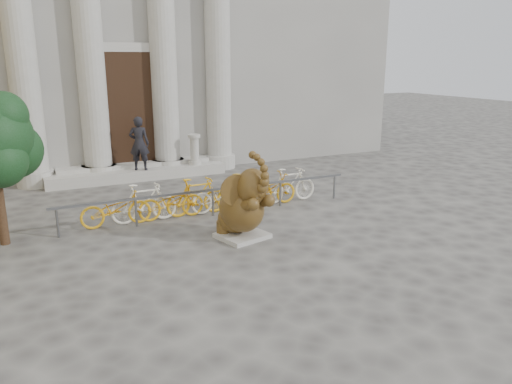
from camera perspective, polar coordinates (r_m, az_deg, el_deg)
name	(u,v)px	position (r m, az deg, el deg)	size (l,w,h in m)	color
ground	(257,287)	(9.15, 0.16, -10.81)	(80.00, 80.00, 0.00)	#474442
classical_building	(98,8)	(22.72, -17.62, 19.40)	(22.00, 10.70, 12.00)	gray
entrance_steps	(138,173)	(17.61, -13.38, 2.11)	(6.00, 1.20, 0.36)	#A8A59E
elephant_statue	(243,207)	(11.26, -1.49, -1.70)	(1.35, 1.62, 2.06)	#A8A59E
bike_rack	(209,195)	(13.23, -5.41, -0.33)	(8.00, 0.53, 1.00)	slate
pedestrian	(139,143)	(17.07, -13.21, 5.42)	(0.66, 0.43, 1.80)	black
balustrade_post	(195,151)	(17.71, -7.04, 4.70)	(0.44, 0.44, 1.07)	#A8A59E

